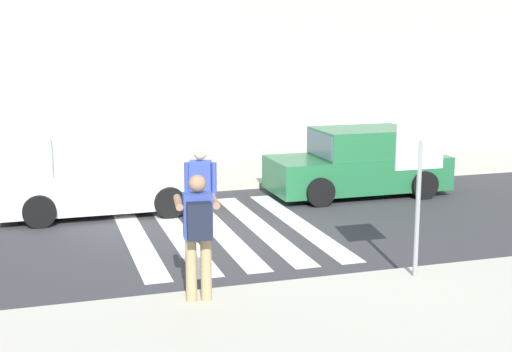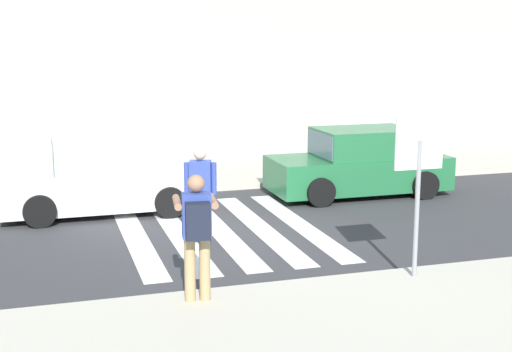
% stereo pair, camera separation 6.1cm
% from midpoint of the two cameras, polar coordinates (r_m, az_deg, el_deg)
% --- Properties ---
extents(ground_plane, '(120.00, 120.00, 0.00)m').
position_cam_midpoint_polar(ground_plane, '(13.44, -2.57, -4.59)').
color(ground_plane, '#38383A').
extents(sidewalk_far, '(60.00, 4.80, 0.14)m').
position_cam_midpoint_polar(sidewalk_far, '(19.15, -7.06, 0.30)').
color(sidewalk_far, beige).
rests_on(sidewalk_far, ground).
extents(building_facade_far, '(56.00, 4.00, 5.64)m').
position_cam_midpoint_polar(building_facade_far, '(23.17, -9.14, 8.96)').
color(building_facade_far, '#ADA89E').
rests_on(building_facade_far, ground).
extents(crosswalk_stripe_0, '(0.44, 5.20, 0.01)m').
position_cam_midpoint_polar(crosswalk_stripe_0, '(13.34, -9.48, -4.84)').
color(crosswalk_stripe_0, silver).
rests_on(crosswalk_stripe_0, ground).
extents(crosswalk_stripe_1, '(0.44, 5.20, 0.01)m').
position_cam_midpoint_polar(crosswalk_stripe_1, '(13.46, -6.10, -4.60)').
color(crosswalk_stripe_1, silver).
rests_on(crosswalk_stripe_1, ground).
extents(crosswalk_stripe_2, '(0.44, 5.20, 0.01)m').
position_cam_midpoint_polar(crosswalk_stripe_2, '(13.63, -2.78, -4.36)').
color(crosswalk_stripe_2, silver).
rests_on(crosswalk_stripe_2, ground).
extents(crosswalk_stripe_3, '(0.44, 5.20, 0.01)m').
position_cam_midpoint_polar(crosswalk_stripe_3, '(13.84, 0.44, -4.10)').
color(crosswalk_stripe_3, silver).
rests_on(crosswalk_stripe_3, ground).
extents(crosswalk_stripe_4, '(0.44, 5.20, 0.01)m').
position_cam_midpoint_polar(crosswalk_stripe_4, '(14.09, 3.55, -3.85)').
color(crosswalk_stripe_4, silver).
rests_on(crosswalk_stripe_4, ground).
extents(stop_sign, '(0.76, 0.08, 2.37)m').
position_cam_midpoint_polar(stop_sign, '(10.52, 13.03, 1.12)').
color(stop_sign, gray).
rests_on(stop_sign, sidewalk_near).
extents(photographer_with_backpack, '(0.65, 0.89, 1.72)m').
position_cam_midpoint_polar(photographer_with_backpack, '(9.44, -4.57, -4.09)').
color(photographer_with_backpack, tan).
rests_on(photographer_with_backpack, sidewalk_near).
extents(pedestrian_crossing, '(0.56, 0.35, 1.72)m').
position_cam_midpoint_polar(pedestrian_crossing, '(12.70, -4.33, -1.02)').
color(pedestrian_crossing, '#232328').
rests_on(pedestrian_crossing, ground).
extents(parked_car_white, '(4.10, 1.92, 1.55)m').
position_cam_midpoint_polar(parked_car_white, '(15.17, -11.95, -0.19)').
color(parked_car_white, white).
rests_on(parked_car_white, ground).
extents(parked_car_green, '(4.10, 1.92, 1.55)m').
position_cam_midpoint_polar(parked_car_green, '(16.69, 8.39, 0.96)').
color(parked_car_green, '#236B3D').
rests_on(parked_car_green, ground).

